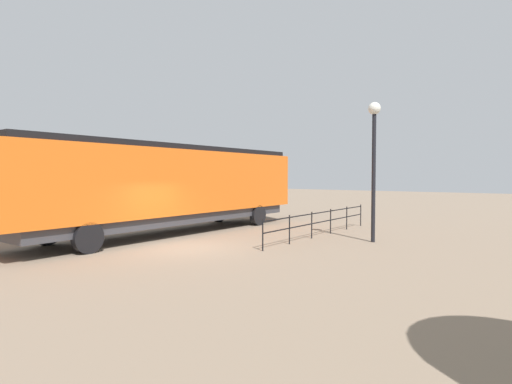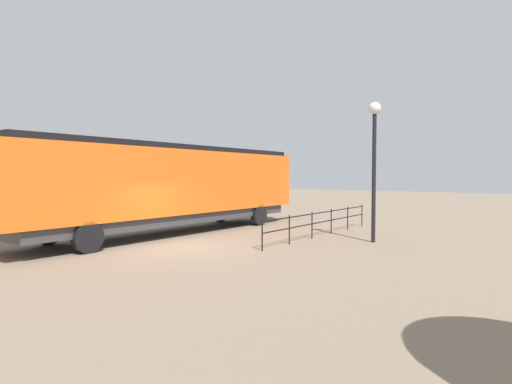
{
  "view_description": "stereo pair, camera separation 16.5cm",
  "coord_description": "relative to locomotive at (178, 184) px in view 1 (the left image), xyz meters",
  "views": [
    {
      "loc": [
        11.19,
        -10.61,
        2.7
      ],
      "look_at": [
        1.3,
        2.83,
        2.03
      ],
      "focal_mm": 28.73,
      "sensor_mm": 36.0,
      "label": 1
    },
    {
      "loc": [
        11.32,
        -10.51,
        2.7
      ],
      "look_at": [
        1.3,
        2.83,
        2.03
      ],
      "focal_mm": 28.73,
      "sensor_mm": 36.0,
      "label": 2
    }
  ],
  "objects": [
    {
      "name": "platform_fence",
      "position": [
        6.02,
        2.97,
        -1.55
      ],
      "size": [
        0.05,
        9.13,
        1.15
      ],
      "color": "black",
      "rests_on": "ground_plane"
    },
    {
      "name": "locomotive",
      "position": [
        0.0,
        0.0,
        0.0
      ],
      "size": [
        3.14,
        15.62,
        4.08
      ],
      "color": "orange",
      "rests_on": "ground_plane"
    },
    {
      "name": "ground_plane",
      "position": [
        3.25,
        -2.81,
        -2.29
      ],
      "size": [
        120.0,
        120.0,
        0.0
      ],
      "primitive_type": "plane",
      "color": "#84705B"
    },
    {
      "name": "lamp_post",
      "position": [
        8.48,
        2.7,
        1.66
      ],
      "size": [
        0.5,
        0.5,
        5.64
      ],
      "color": "black",
      "rests_on": "ground_plane"
    }
  ]
}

